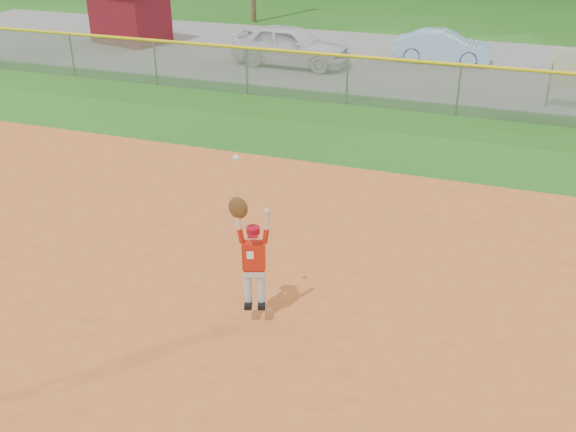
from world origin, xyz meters
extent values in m
plane|color=#225D15|center=(0.00, 0.00, 0.00)|extent=(120.00, 120.00, 0.00)
cube|color=#C15922|center=(0.00, -3.00, 0.02)|extent=(24.00, 16.00, 0.04)
cube|color=slate|center=(0.00, 16.00, 0.01)|extent=(44.00, 10.00, 0.03)
imported|color=silver|center=(-3.22, 13.99, 0.78)|extent=(4.50, 2.02, 1.50)
imported|color=#93BEDC|center=(2.08, 16.41, 0.62)|extent=(3.63, 1.34, 1.19)
cube|color=#5E0D15|center=(-11.10, 15.63, 1.10)|extent=(3.23, 2.70, 2.21)
cylinder|color=gray|center=(5.84, 11.68, 0.69)|extent=(0.07, 0.07, 1.37)
cube|color=gray|center=(0.00, 10.00, 0.75)|extent=(40.00, 0.03, 1.50)
cylinder|color=yellow|center=(0.00, 10.00, 1.50)|extent=(40.00, 0.10, 0.10)
cylinder|color=gray|center=(-10.00, 10.00, 0.75)|extent=(0.06, 0.06, 1.50)
cylinder|color=gray|center=(-6.67, 10.00, 0.75)|extent=(0.06, 0.06, 1.50)
cylinder|color=gray|center=(-3.33, 10.00, 0.75)|extent=(0.06, 0.06, 1.50)
cylinder|color=gray|center=(0.00, 10.00, 0.75)|extent=(0.06, 0.06, 1.50)
cylinder|color=gray|center=(3.33, 10.00, 0.75)|extent=(0.06, 0.06, 1.50)
cylinder|color=silver|center=(1.48, -1.42, 0.58)|extent=(0.16, 0.16, 0.56)
cylinder|color=silver|center=(1.67, -1.35, 0.58)|extent=(0.16, 0.16, 0.56)
cube|color=black|center=(1.49, -1.45, 0.34)|extent=(0.18, 0.25, 0.08)
cube|color=black|center=(1.69, -1.38, 0.34)|extent=(0.18, 0.25, 0.08)
cube|color=silver|center=(1.58, -1.38, 0.89)|extent=(0.33, 0.24, 0.11)
cube|color=maroon|center=(1.58, -1.38, 0.96)|extent=(0.34, 0.26, 0.04)
cube|color=#B71C0D|center=(1.58, -1.38, 1.17)|extent=(0.38, 0.28, 0.43)
cube|color=white|center=(1.57, -1.49, 1.23)|extent=(0.10, 0.04, 0.12)
sphere|color=beige|center=(1.58, -1.38, 1.54)|extent=(0.24, 0.24, 0.19)
cylinder|color=maroon|center=(1.58, -1.38, 1.60)|extent=(0.25, 0.25, 0.09)
cube|color=maroon|center=(1.61, -1.48, 1.56)|extent=(0.17, 0.15, 0.02)
cylinder|color=#B71C0D|center=(1.41, -1.44, 1.50)|extent=(0.13, 0.11, 0.23)
cylinder|color=beige|center=(1.39, -1.45, 1.74)|extent=(0.10, 0.09, 0.25)
ellipsoid|color=#4C2D14|center=(1.39, -1.45, 1.95)|extent=(0.32, 0.22, 0.34)
sphere|color=white|center=(1.39, -1.45, 2.71)|extent=(0.11, 0.11, 0.09)
cylinder|color=#B71C0D|center=(1.75, -1.33, 1.50)|extent=(0.13, 0.11, 0.23)
cylinder|color=beige|center=(1.77, -1.32, 1.74)|extent=(0.10, 0.09, 0.25)
sphere|color=beige|center=(1.77, -1.32, 1.89)|extent=(0.11, 0.11, 0.09)
camera|label=1|loc=(4.75, -8.84, 5.94)|focal=40.00mm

